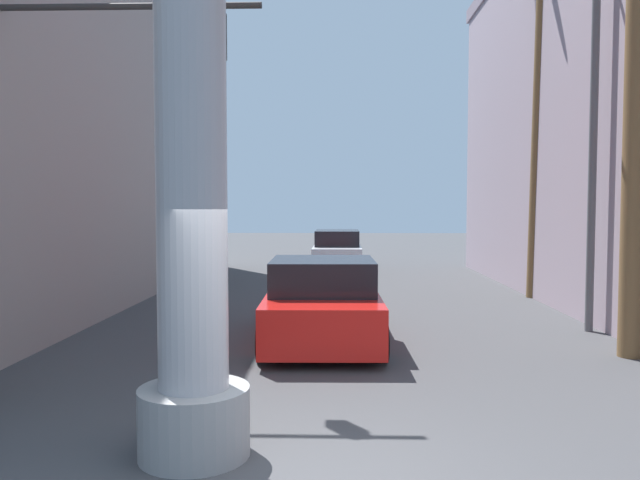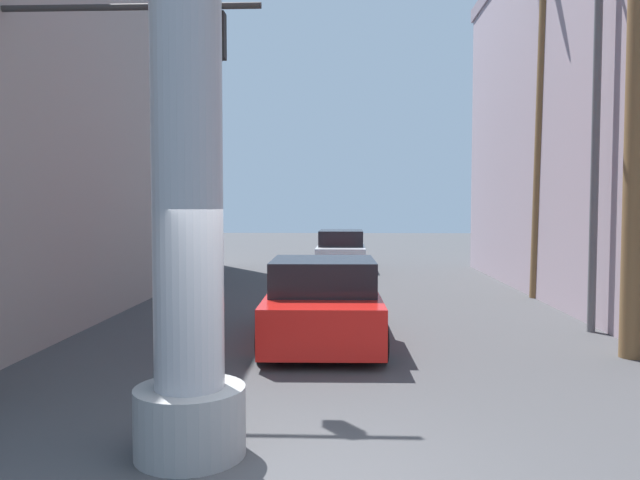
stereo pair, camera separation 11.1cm
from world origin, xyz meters
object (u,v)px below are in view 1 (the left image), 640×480
palm_tree_mid_left (102,72)px  palm_tree_mid_right (542,92)px  street_lamp (572,105)px  traffic_light_mast (63,112)px  car_far (337,251)px  pedestrian_far_left (187,255)px  palm_tree_near_right (640,33)px  car_lead (323,303)px

palm_tree_mid_left → palm_tree_mid_right: palm_tree_mid_right is taller
street_lamp → traffic_light_mast: bearing=-161.3°
car_far → palm_tree_mid_left: 11.84m
traffic_light_mast → pedestrian_far_left: traffic_light_mast is taller
palm_tree_near_right → pedestrian_far_left: size_ratio=5.25×
palm_tree_mid_right → traffic_light_mast: bearing=-142.6°
traffic_light_mast → palm_tree_near_right: (9.15, 0.81, 1.34)m
car_far → pedestrian_far_left: 7.05m
car_lead → car_far: size_ratio=1.06×
street_lamp → traffic_light_mast: size_ratio=1.31×
traffic_light_mast → palm_tree_mid_left: 6.62m
traffic_light_mast → pedestrian_far_left: (-0.48, 9.71, -3.00)m
palm_tree_near_right → pedestrian_far_left: (-9.63, 8.91, -4.34)m
car_lead → palm_tree_near_right: size_ratio=0.53×
car_far → street_lamp: bearing=-68.6°
street_lamp → pedestrian_far_left: (-9.38, 6.71, -3.54)m
palm_tree_mid_left → car_far: bearing=56.3°
palm_tree_mid_left → pedestrian_far_left: size_ratio=5.67×
palm_tree_mid_right → pedestrian_far_left: palm_tree_mid_right is taller
palm_tree_near_right → palm_tree_mid_left: size_ratio=0.93×
car_lead → pedestrian_far_left: (-4.46, 7.75, 0.28)m
traffic_light_mast → palm_tree_near_right: palm_tree_near_right is taller
car_lead → palm_tree_mid_right: 9.29m
traffic_light_mast → palm_tree_near_right: size_ratio=0.64×
car_lead → palm_tree_near_right: 7.03m
palm_tree_mid_left → car_lead: bearing=-36.2°
car_lead → palm_tree_mid_right: bearing=43.6°
traffic_light_mast → palm_tree_mid_left: palm_tree_mid_left is taller
traffic_light_mast → palm_tree_mid_left: bearing=105.5°
palm_tree_mid_right → palm_tree_near_right: bearing=-94.8°
street_lamp → palm_tree_mid_right: size_ratio=0.77×
palm_tree_near_right → palm_tree_mid_left: palm_tree_mid_left is taller
palm_tree_near_right → palm_tree_mid_right: (0.56, 6.61, 0.25)m
car_far → palm_tree_near_right: (4.93, -14.16, 4.59)m
traffic_light_mast → car_lead: bearing=26.3°
street_lamp → car_lead: size_ratio=1.57×
traffic_light_mast → palm_tree_mid_left: size_ratio=0.59×
pedestrian_far_left → traffic_light_mast: bearing=-87.2°
palm_tree_near_right → street_lamp: bearing=96.4°
pedestrian_far_left → palm_tree_near_right: bearing=-42.8°
traffic_light_mast → palm_tree_mid_right: (9.71, 7.42, 1.59)m
street_lamp → palm_tree_near_right: palm_tree_near_right is taller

